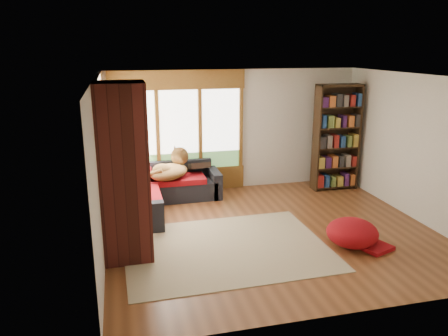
{
  "coord_description": "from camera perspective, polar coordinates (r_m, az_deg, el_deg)",
  "views": [
    {
      "loc": [
        -2.43,
        -6.55,
        3.07
      ],
      "look_at": [
        -0.64,
        0.8,
        0.95
      ],
      "focal_mm": 35.0,
      "sensor_mm": 36.0,
      "label": 1
    }
  ],
  "objects": [
    {
      "name": "floor",
      "position": [
        7.63,
        6.15,
        -8.16
      ],
      "size": [
        5.5,
        5.5,
        0.0
      ],
      "primitive_type": "plane",
      "color": "brown",
      "rests_on": "ground"
    },
    {
      "name": "bookshelf",
      "position": [
        9.78,
        14.49,
        3.85
      ],
      "size": [
        0.99,
        0.33,
        2.3
      ],
      "color": "black",
      "rests_on": "ground"
    },
    {
      "name": "sectional_sofa",
      "position": [
        8.71,
        -9.88,
        -3.1
      ],
      "size": [
        2.2,
        2.2,
        0.8
      ],
      "rotation": [
        0.0,
        0.0,
        -0.09
      ],
      "color": "black",
      "rests_on": "ground"
    },
    {
      "name": "dog_brindle",
      "position": [
        7.99,
        -12.39,
        -1.54
      ],
      "size": [
        0.62,
        0.86,
        0.44
      ],
      "rotation": [
        0.0,
        0.0,
        1.38
      ],
      "color": "black",
      "rests_on": "sectional_sofa"
    },
    {
      "name": "brick_chimney",
      "position": [
        6.44,
        -12.92,
        -0.67
      ],
      "size": [
        0.7,
        0.7,
        2.6
      ],
      "primitive_type": "cube",
      "color": "#471914",
      "rests_on": "ground"
    },
    {
      "name": "area_rug",
      "position": [
        6.97,
        0.3,
        -10.4
      ],
      "size": [
        3.19,
        2.46,
        0.01
      ],
      "primitive_type": "cube",
      "rotation": [
        0.0,
        0.0,
        0.02
      ],
      "color": "beige",
      "rests_on": "ground"
    },
    {
      "name": "wall_front",
      "position": [
        5.04,
        16.22,
        -5.53
      ],
      "size": [
        5.5,
        0.04,
        2.6
      ],
      "primitive_type": "cube",
      "color": "silver",
      "rests_on": "ground"
    },
    {
      "name": "windows_back",
      "position": [
        9.26,
        -5.87,
        4.88
      ],
      "size": [
        2.82,
        0.1,
        1.9
      ],
      "color": "brown",
      "rests_on": "wall_back"
    },
    {
      "name": "dog_tan",
      "position": [
        8.8,
        -6.88,
        0.6
      ],
      "size": [
        1.06,
        1.02,
        0.52
      ],
      "rotation": [
        0.0,
        0.0,
        0.7
      ],
      "color": "brown",
      "rests_on": "sectional_sofa"
    },
    {
      "name": "wall_back",
      "position": [
        9.53,
        1.3,
        4.96
      ],
      "size": [
        5.5,
        0.04,
        2.6
      ],
      "primitive_type": "cube",
      "color": "silver",
      "rests_on": "ground"
    },
    {
      "name": "roller_blind",
      "position": [
        8.68,
        -15.37,
        6.37
      ],
      "size": [
        0.03,
        0.72,
        0.9
      ],
      "primitive_type": "cube",
      "color": "#648259",
      "rests_on": "wall_left"
    },
    {
      "name": "wall_left",
      "position": [
        6.79,
        -15.93,
        -0.05
      ],
      "size": [
        0.04,
        5.0,
        2.6
      ],
      "primitive_type": "cube",
      "color": "silver",
      "rests_on": "ground"
    },
    {
      "name": "pouf",
      "position": [
        7.26,
        16.41,
        -8.03
      ],
      "size": [
        0.84,
        0.84,
        0.44
      ],
      "primitive_type": "ellipsoid",
      "rotation": [
        0.0,
        0.0,
        0.04
      ],
      "color": "#9F070D",
      "rests_on": "area_rug"
    },
    {
      "name": "ceiling",
      "position": [
        7.0,
        6.78,
        11.72
      ],
      "size": [
        5.5,
        5.5,
        0.0
      ],
      "primitive_type": "plane",
      "color": "white"
    },
    {
      "name": "throw_pillows",
      "position": [
        8.72,
        -9.84,
        0.06
      ],
      "size": [
        1.98,
        1.68,
        0.45
      ],
      "color": "#2F241A",
      "rests_on": "sectional_sofa"
    },
    {
      "name": "wall_right",
      "position": [
        8.53,
        24.09,
        2.32
      ],
      "size": [
        0.04,
        5.0,
        2.6
      ],
      "primitive_type": "cube",
      "color": "silver",
      "rests_on": "ground"
    },
    {
      "name": "windows_left",
      "position": [
        7.94,
        -15.49,
        2.59
      ],
      "size": [
        0.1,
        2.62,
        1.9
      ],
      "color": "brown",
      "rests_on": "wall_left"
    }
  ]
}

